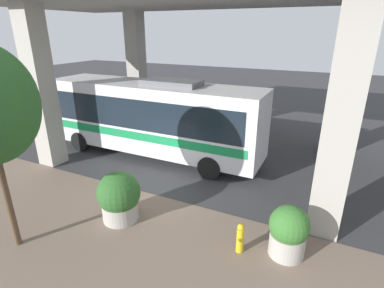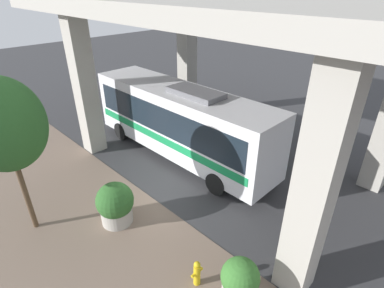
{
  "view_description": "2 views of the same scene",
  "coord_description": "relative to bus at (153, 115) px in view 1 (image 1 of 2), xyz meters",
  "views": [
    {
      "loc": [
        -8.26,
        -5.6,
        5.85
      ],
      "look_at": [
        2.0,
        -0.64,
        1.48
      ],
      "focal_mm": 28.0,
      "sensor_mm": 36.0,
      "label": 1
    },
    {
      "loc": [
        -5.85,
        -7.92,
        7.98
      ],
      "look_at": [
        2.04,
        -0.04,
        1.93
      ],
      "focal_mm": 28.0,
      "sensor_mm": 36.0,
      "label": 2
    }
  ],
  "objects": [
    {
      "name": "sidewalk_strip",
      "position": [
        -6.31,
        -2.06,
        -2.03
      ],
      "size": [
        6.0,
        40.0,
        0.02
      ],
      "color": "#7A6656",
      "rests_on": "ground"
    },
    {
      "name": "bus",
      "position": [
        0.0,
        0.0,
        0.0
      ],
      "size": [
        2.62,
        10.6,
        3.77
      ],
      "color": "silver",
      "rests_on": "ground"
    },
    {
      "name": "planter_middle",
      "position": [
        -5.08,
        -1.94,
        -1.21
      ],
      "size": [
        1.38,
        1.38,
        1.68
      ],
      "color": "#ADA89E",
      "rests_on": "ground"
    },
    {
      "name": "overpass",
      "position": [
        0.69,
        -2.06,
        4.52
      ],
      "size": [
        9.4,
        19.71,
        7.49
      ],
      "color": "#ADA89E",
      "rests_on": "ground"
    },
    {
      "name": "ground_plane",
      "position": [
        -3.31,
        -2.06,
        -2.04
      ],
      "size": [
        80.0,
        80.0,
        0.0
      ],
      "primitive_type": "plane",
      "color": "#38383A",
      "rests_on": "ground"
    },
    {
      "name": "planter_front",
      "position": [
        -4.43,
        -7.1,
        -1.28
      ],
      "size": [
        1.07,
        1.07,
        1.51
      ],
      "color": "#ADA89E",
      "rests_on": "ground"
    },
    {
      "name": "fire_hydrant",
      "position": [
        -4.88,
        -5.91,
        -1.58
      ],
      "size": [
        0.43,
        0.21,
        0.92
      ],
      "color": "gold",
      "rests_on": "ground"
    }
  ]
}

